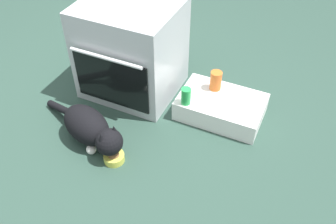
{
  "coord_description": "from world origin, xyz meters",
  "views": [
    {
      "loc": [
        1.15,
        -1.53,
        1.78
      ],
      "look_at": [
        0.45,
        -0.03,
        0.25
      ],
      "focal_mm": 39.23,
      "sensor_mm": 36.0,
      "label": 1
    }
  ],
  "objects_px": {
    "oven": "(131,49)",
    "cat": "(90,128)",
    "soda_can": "(186,96)",
    "pantry_cabinet": "(221,107)",
    "sauce_jar": "(216,81)",
    "food_bowl": "(114,157)"
  },
  "relations": [
    {
      "from": "cat",
      "to": "food_bowl",
      "type": "bearing_deg",
      "value": 0.0
    },
    {
      "from": "pantry_cabinet",
      "to": "sauce_jar",
      "type": "distance_m",
      "value": 0.19
    },
    {
      "from": "pantry_cabinet",
      "to": "sauce_jar",
      "type": "xyz_separation_m",
      "value": [
        -0.08,
        0.09,
        0.14
      ]
    },
    {
      "from": "cat",
      "to": "pantry_cabinet",
      "type": "bearing_deg",
      "value": 61.71
    },
    {
      "from": "food_bowl",
      "to": "soda_can",
      "type": "relative_size",
      "value": 1.09
    },
    {
      "from": "pantry_cabinet",
      "to": "food_bowl",
      "type": "height_order",
      "value": "pantry_cabinet"
    },
    {
      "from": "oven",
      "to": "soda_can",
      "type": "xyz_separation_m",
      "value": [
        0.49,
        -0.16,
        -0.13
      ]
    },
    {
      "from": "food_bowl",
      "to": "cat",
      "type": "bearing_deg",
      "value": 160.31
    },
    {
      "from": "oven",
      "to": "pantry_cabinet",
      "type": "distance_m",
      "value": 0.75
    },
    {
      "from": "food_bowl",
      "to": "cat",
      "type": "distance_m",
      "value": 0.24
    },
    {
      "from": "pantry_cabinet",
      "to": "sauce_jar",
      "type": "relative_size",
      "value": 4.13
    },
    {
      "from": "oven",
      "to": "sauce_jar",
      "type": "xyz_separation_m",
      "value": [
        0.62,
        0.07,
        -0.12
      ]
    },
    {
      "from": "food_bowl",
      "to": "cat",
      "type": "height_order",
      "value": "cat"
    },
    {
      "from": "cat",
      "to": "soda_can",
      "type": "height_order",
      "value": "soda_can"
    },
    {
      "from": "food_bowl",
      "to": "sauce_jar",
      "type": "height_order",
      "value": "sauce_jar"
    },
    {
      "from": "food_bowl",
      "to": "soda_can",
      "type": "bearing_deg",
      "value": 64.52
    },
    {
      "from": "pantry_cabinet",
      "to": "soda_can",
      "type": "xyz_separation_m",
      "value": [
        -0.21,
        -0.14,
        0.13
      ]
    },
    {
      "from": "oven",
      "to": "pantry_cabinet",
      "type": "height_order",
      "value": "oven"
    },
    {
      "from": "oven",
      "to": "pantry_cabinet",
      "type": "bearing_deg",
      "value": -1.43
    },
    {
      "from": "oven",
      "to": "cat",
      "type": "height_order",
      "value": "oven"
    },
    {
      "from": "oven",
      "to": "cat",
      "type": "relative_size",
      "value": 0.9
    },
    {
      "from": "cat",
      "to": "oven",
      "type": "bearing_deg",
      "value": 112.74
    }
  ]
}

